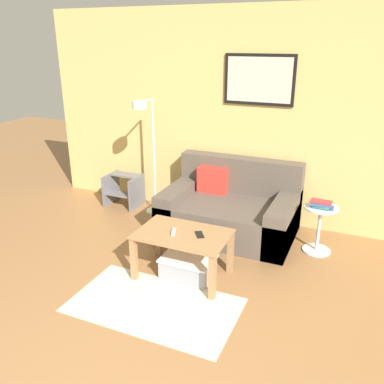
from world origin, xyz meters
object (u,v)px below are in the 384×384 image
storage_bin (188,267)px  remote_control (174,232)px  side_table (319,225)px  cell_phone (200,235)px  step_stool (124,189)px  coffee_table (183,242)px  book_stack (321,204)px  floor_lamp (148,146)px  couch (230,210)px

storage_bin → remote_control: 0.39m
side_table → remote_control: side_table is taller
cell_phone → step_stool: (-1.67, 1.28, -0.23)m
coffee_table → remote_control: size_ratio=5.82×
storage_bin → book_stack: book_stack is taller
floor_lamp → step_stool: floor_lamp is taller
book_stack → couch: bearing=174.3°
storage_bin → remote_control: size_ratio=3.36×
couch → step_stool: (-1.61, 0.19, -0.04)m
book_stack → step_stool: bearing=173.6°
cell_phone → couch: bearing=58.8°
floor_lamp → book_stack: bearing=-3.2°
coffee_table → cell_phone: (0.16, 0.03, 0.10)m
coffee_table → book_stack: 1.53m
couch → cell_phone: couch is taller
remote_control → cell_phone: (0.24, 0.05, -0.01)m
side_table → cell_phone: 1.40m
coffee_table → storage_bin: coffee_table is taller
cell_phone → step_stool: size_ratio=0.31×
couch → side_table: (1.03, -0.08, 0.04)m
coffee_table → storage_bin: bearing=5.7°
floor_lamp → remote_control: (0.92, -1.15, -0.47)m
book_stack → remote_control: size_ratio=1.64×
couch → storage_bin: 1.12m
couch → step_stool: 1.62m
couch → coffee_table: size_ratio=1.73×
remote_control → step_stool: bearing=115.3°
floor_lamp → remote_control: 1.55m
side_table → cell_phone: bearing=-134.1°
storage_bin → floor_lamp: size_ratio=0.33×
remote_control → step_stool: size_ratio=0.33×
book_stack → cell_phone: 1.39m
cell_phone → step_stool: bearing=108.3°
cell_phone → remote_control: bearing=158.0°
storage_bin → side_table: side_table is taller
couch → book_stack: bearing=-5.7°
floor_lamp → side_table: floor_lamp is taller
storage_bin → side_table: size_ratio=0.97×
coffee_table → book_stack: bearing=41.9°
book_stack → coffee_table: bearing=-138.1°
coffee_table → step_stool: (-1.51, 1.31, -0.13)m
side_table → cell_phone: size_ratio=3.72×
side_table → step_stool: bearing=174.0°
floor_lamp → book_stack: (2.13, -0.12, -0.38)m
side_table → cell_phone: (-0.97, -1.00, 0.15)m
floor_lamp → book_stack: floor_lamp is taller
floor_lamp → step_stool: (-0.51, 0.18, -0.70)m
book_stack → step_stool: (-2.64, 0.30, -0.32)m
couch → coffee_table: couch is taller
book_stack → remote_control: (-1.22, -1.04, -0.09)m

